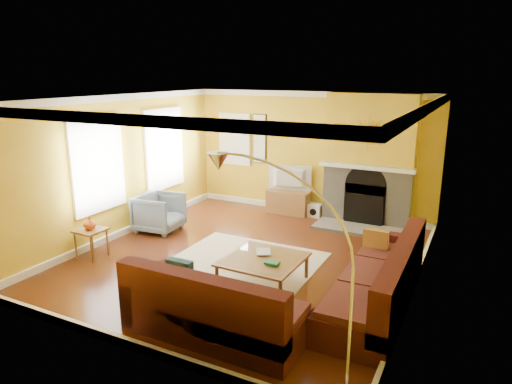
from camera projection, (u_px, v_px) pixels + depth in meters
The scene contains 27 objects.
floor at pixel (248, 258), 7.86m from camera, with size 5.50×6.00×0.02m, color #602B14.
ceiling at pixel (247, 98), 7.16m from camera, with size 5.50×6.00×0.02m, color white.
wall_back at pixel (311, 153), 10.11m from camera, with size 5.50×0.02×2.70m, color gold.
wall_front at pixel (117, 240), 4.91m from camera, with size 5.50×0.02×2.70m, color gold.
wall_left at pixel (120, 166), 8.71m from camera, with size 0.02×6.00×2.70m, color gold.
wall_right at pixel (424, 202), 6.31m from camera, with size 0.02×6.00×2.70m, color gold.
baseboard at pixel (248, 254), 7.84m from camera, with size 5.50×6.00×0.12m, color white, non-canonical shape.
crown_molding at pixel (247, 102), 7.18m from camera, with size 5.50×6.00×0.12m, color white, non-canonical shape.
window_left_near at pixel (164, 149), 9.78m from camera, with size 0.06×1.22×1.72m, color white.
window_left_far at pixel (97, 164), 8.13m from camera, with size 0.06×1.22×1.72m, color white.
window_back at pixel (235, 139), 10.84m from camera, with size 0.82×0.06×1.22m, color white.
wall_art at pixel (259, 139), 10.55m from camera, with size 0.34×0.04×1.14m, color white.
fireplace at pixel (369, 160), 9.34m from camera, with size 1.80×0.40×2.70m, color gray, non-canonical shape.
mantel at pixel (366, 167), 9.16m from camera, with size 1.92×0.22×0.08m, color white.
hearth at pixel (359, 229), 9.20m from camera, with size 1.80×0.70×0.06m, color gray.
sunburst at pixel (369, 132), 8.99m from camera, with size 0.70×0.04×0.70m, color olive, non-canonical shape.
rug at pixel (248, 259), 7.76m from camera, with size 2.40×1.80×0.02m, color beige.
sectional_sofa at pixel (290, 268), 6.37m from camera, with size 3.11×3.43×0.90m, color #471916, non-canonical shape.
coffee_table at pixel (263, 271), 6.80m from camera, with size 1.11×1.11×0.44m, color white, non-canonical shape.
media_console at pixel (288, 202), 10.27m from camera, with size 0.95×0.43×0.52m, color olive.
tv at pixel (289, 179), 10.13m from camera, with size 0.97×0.13×0.56m, color black.
subwoofer at pixel (315, 210), 10.06m from camera, with size 0.28×0.28×0.28m, color white.
armchair at pixel (159, 213), 9.09m from camera, with size 0.81×0.84×0.76m, color slate.
side_table at pixel (92, 243), 7.84m from camera, with size 0.46×0.46×0.50m, color olive, non-canonical shape.
vase at pixel (90, 223), 7.74m from camera, with size 0.21×0.21×0.22m, color #D8591E.
book at pixel (257, 252), 6.91m from camera, with size 0.21×0.28×0.03m, color white.
arc_lamp at pixel (287, 279), 4.39m from camera, with size 1.47×0.36×2.34m, color silver, non-canonical shape.
Camera 1 is at (3.41, -6.46, 3.10)m, focal length 32.00 mm.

